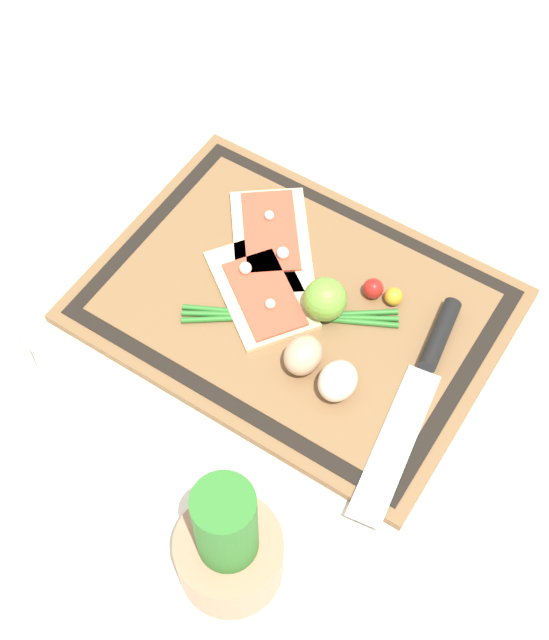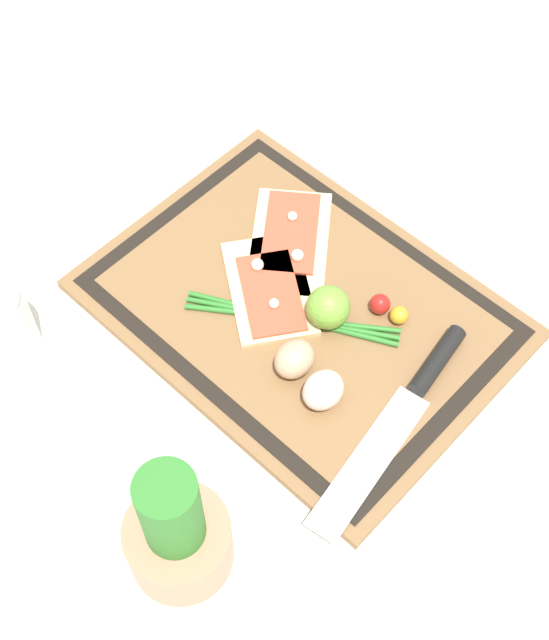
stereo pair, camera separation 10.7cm
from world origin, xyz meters
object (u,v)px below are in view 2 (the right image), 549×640
object	(u,v)px
knife	(415,393)
lime	(328,307)
sauce_jar	(2,328)
herb_pot	(177,534)
cherry_tomato_red	(380,304)
pizza_slice_far	(269,289)
egg_brown	(295,359)
egg_pink	(323,390)
pizza_slice_near	(290,240)
cherry_tomato_yellow	(399,315)

from	to	relation	value
knife	lime	bearing A→B (deg)	-3.93
lime	knife	bearing A→B (deg)	176.07
lime	sauce_jar	bearing A→B (deg)	48.18
lime	herb_pot	distance (m)	0.33
cherry_tomato_red	pizza_slice_far	bearing A→B (deg)	31.70
egg_brown	egg_pink	bearing A→B (deg)	171.39
pizza_slice_near	egg_pink	distance (m)	0.23
pizza_slice_far	egg_pink	bearing A→B (deg)	155.53
pizza_slice_near	egg_brown	distance (m)	0.19
pizza_slice_far	cherry_tomato_yellow	bearing A→B (deg)	-151.99
egg_pink	herb_pot	world-z (taller)	herb_pot
cherry_tomato_red	herb_pot	size ratio (longest dim) A/B	0.14
egg_brown	sauce_jar	size ratio (longest dim) A/B	0.47
cherry_tomato_red	cherry_tomato_yellow	bearing A→B (deg)	-171.18
pizza_slice_near	knife	world-z (taller)	pizza_slice_near
pizza_slice_near	cherry_tomato_yellow	bearing A→B (deg)	-179.32
pizza_slice_far	lime	world-z (taller)	lime
lime	herb_pot	size ratio (longest dim) A/B	0.29
herb_pot	cherry_tomato_red	bearing A→B (deg)	-83.57
knife	cherry_tomato_yellow	bearing A→B (deg)	-40.54
knife	pizza_slice_near	bearing A→B (deg)	-14.45
egg_brown	egg_pink	world-z (taller)	same
egg_brown	lime	distance (m)	0.08
cherry_tomato_red	knife	bearing A→B (deg)	148.91
pizza_slice_far	herb_pot	world-z (taller)	herb_pot
lime	sauce_jar	size ratio (longest dim) A/B	0.49
herb_pot	pizza_slice_far	bearing A→B (deg)	-62.15
pizza_slice_far	knife	world-z (taller)	pizza_slice_far
egg_brown	cherry_tomato_yellow	bearing A→B (deg)	-108.79
knife	cherry_tomato_red	bearing A→B (deg)	-31.09
egg_pink	cherry_tomato_red	size ratio (longest dim) A/B	2.04
cherry_tomato_yellow	herb_pot	xyz separation A→B (m)	(-0.02, 0.38, 0.04)
herb_pot	pizza_slice_near	bearing A→B (deg)	-62.85
cherry_tomato_yellow	knife	bearing A→B (deg)	139.46
knife	herb_pot	xyz separation A→B (m)	(0.06, 0.31, 0.04)
knife	herb_pot	world-z (taller)	herb_pot
pizza_slice_far	pizza_slice_near	bearing A→B (deg)	-65.76
egg_brown	herb_pot	size ratio (longest dim) A/B	0.28
cherry_tomato_red	sauce_jar	world-z (taller)	sauce_jar
knife	cherry_tomato_red	world-z (taller)	cherry_tomato_red
pizza_slice_far	lime	distance (m)	0.09
herb_pot	cherry_tomato_yellow	bearing A→B (deg)	-87.64
sauce_jar	egg_pink	bearing A→B (deg)	-148.24
pizza_slice_far	cherry_tomato_red	bearing A→B (deg)	-148.30
lime	pizza_slice_near	bearing A→B (deg)	-26.41
pizza_slice_far	herb_pot	xyz separation A→B (m)	(-0.16, 0.30, 0.04)
egg_pink	cherry_tomato_yellow	xyz separation A→B (m)	(0.00, -0.15, -0.01)
knife	sauce_jar	world-z (taller)	sauce_jar
sauce_jar	cherry_tomato_red	bearing A→B (deg)	-130.72
pizza_slice_near	sauce_jar	bearing A→B (deg)	67.38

